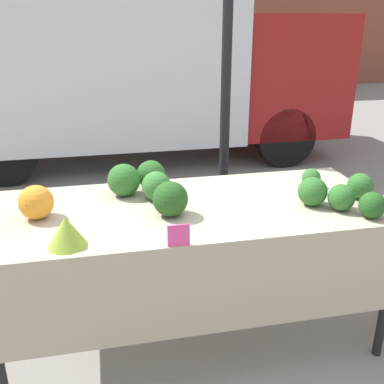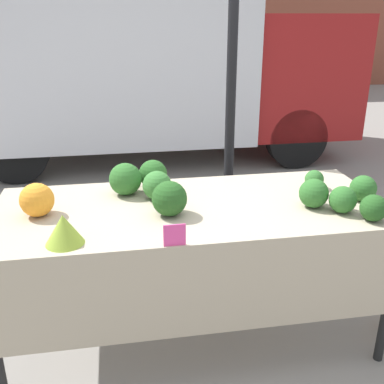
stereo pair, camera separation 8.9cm
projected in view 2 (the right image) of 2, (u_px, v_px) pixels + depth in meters
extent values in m
plane|color=gray|center=(192.00, 334.00, 2.76)|extent=(40.00, 40.00, 0.00)
cylinder|color=black|center=(231.00, 96.00, 3.12)|extent=(0.07, 0.07, 2.60)
cube|color=silver|center=(99.00, 52.00, 5.77)|extent=(3.66, 2.17, 2.10)
cube|color=maroon|center=(286.00, 72.00, 6.28)|extent=(1.42, 1.99, 1.51)
cylinder|color=black|center=(296.00, 138.00, 5.70)|extent=(0.76, 0.22, 0.76)
cylinder|color=black|center=(255.00, 111.00, 7.33)|extent=(0.76, 0.22, 0.76)
cylinder|color=black|center=(15.00, 151.00, 5.17)|extent=(0.76, 0.22, 0.76)
cylinder|color=black|center=(38.00, 119.00, 6.79)|extent=(0.76, 0.22, 0.76)
cube|color=tan|center=(192.00, 208.00, 2.45)|extent=(2.13, 0.90, 0.03)
cube|color=tan|center=(208.00, 293.00, 2.13)|extent=(2.13, 0.01, 0.47)
cylinder|color=black|center=(23.00, 257.00, 2.80)|extent=(0.05, 0.05, 0.83)
cylinder|color=black|center=(325.00, 233.00, 3.12)|extent=(0.05, 0.05, 0.83)
sphere|color=orange|center=(37.00, 200.00, 2.29)|extent=(0.17, 0.17, 0.17)
cone|color=#93B238|center=(64.00, 229.00, 2.01)|extent=(0.18, 0.18, 0.14)
sphere|color=#336B2D|center=(314.00, 179.00, 2.67)|extent=(0.11, 0.11, 0.11)
sphere|color=#23511E|center=(374.00, 208.00, 2.24)|extent=(0.14, 0.14, 0.14)
sphere|color=#2D6628|center=(314.00, 193.00, 2.40)|extent=(0.16, 0.16, 0.16)
sphere|color=#2D6628|center=(125.00, 179.00, 2.57)|extent=(0.19, 0.19, 0.19)
sphere|color=#387533|center=(157.00, 185.00, 2.50)|extent=(0.16, 0.16, 0.16)
sphere|color=#2D6628|center=(363.00, 188.00, 2.48)|extent=(0.15, 0.15, 0.15)
sphere|color=#2D6628|center=(343.00, 200.00, 2.34)|extent=(0.14, 0.14, 0.14)
sphere|color=#23511E|center=(169.00, 199.00, 2.30)|extent=(0.18, 0.18, 0.18)
sphere|color=#285B23|center=(153.00, 174.00, 2.68)|extent=(0.17, 0.17, 0.17)
cube|color=#EF4793|center=(175.00, 235.00, 2.00)|extent=(0.10, 0.01, 0.10)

